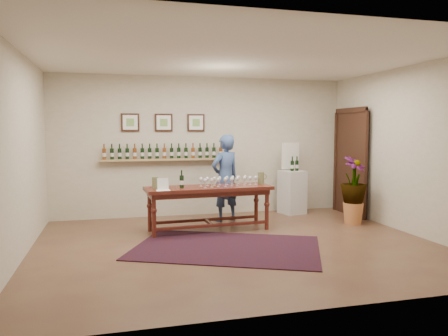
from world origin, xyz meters
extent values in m
plane|color=#553025|center=(0.00, 0.00, 0.00)|extent=(6.00, 6.00, 0.00)
plane|color=beige|center=(0.00, 2.50, 1.40)|extent=(6.00, 0.00, 6.00)
plane|color=beige|center=(0.00, -2.50, 1.40)|extent=(6.00, 0.00, 6.00)
plane|color=beige|center=(-3.00, 0.00, 1.40)|extent=(0.00, 5.00, 5.00)
plane|color=beige|center=(3.00, 0.00, 1.40)|extent=(0.00, 5.00, 5.00)
plane|color=white|center=(0.00, 0.00, 2.80)|extent=(6.00, 6.00, 0.00)
cube|color=tan|center=(-0.80, 2.41, 1.15)|extent=(2.50, 0.16, 0.04)
cube|color=black|center=(2.94, 1.70, 1.05)|extent=(0.10, 1.00, 2.10)
cube|color=black|center=(2.89, 1.70, 1.05)|extent=(0.04, 1.12, 2.22)
cube|color=black|center=(-1.45, 2.48, 1.88)|extent=(0.35, 0.03, 0.35)
cube|color=white|center=(-1.45, 2.46, 1.88)|extent=(0.28, 0.01, 0.28)
cube|color=#7BAA55|center=(-1.45, 2.45, 1.88)|extent=(0.15, 0.00, 0.15)
cube|color=black|center=(-0.80, 2.48, 1.88)|extent=(0.35, 0.03, 0.35)
cube|color=white|center=(-0.80, 2.46, 1.88)|extent=(0.28, 0.01, 0.28)
cube|color=#7BAA55|center=(-0.80, 2.45, 1.88)|extent=(0.15, 0.00, 0.15)
cube|color=black|center=(-0.15, 2.48, 1.88)|extent=(0.35, 0.03, 0.35)
cube|color=white|center=(-0.15, 2.46, 1.88)|extent=(0.28, 0.01, 0.28)
cube|color=#7BAA55|center=(-0.15, 2.45, 1.88)|extent=(0.15, 0.00, 0.15)
cube|color=#42110B|center=(-0.20, -0.14, 0.01)|extent=(3.18, 2.74, 0.01)
cube|color=#431810|center=(-0.21, 1.03, 0.74)|extent=(2.20, 0.81, 0.06)
cube|color=#431810|center=(-0.21, 1.03, 0.67)|extent=(2.07, 0.69, 0.10)
cylinder|color=#431810|center=(-1.18, 0.73, 0.35)|extent=(0.07, 0.07, 0.71)
cylinder|color=#431810|center=(0.78, 0.85, 0.35)|extent=(0.07, 0.07, 0.71)
cylinder|color=#431810|center=(-1.21, 1.22, 0.35)|extent=(0.07, 0.07, 0.71)
cylinder|color=#431810|center=(0.75, 1.34, 0.35)|extent=(0.07, 0.07, 0.71)
cube|color=#431810|center=(-0.20, 0.79, 0.14)|extent=(1.96, 0.16, 0.05)
cube|color=#431810|center=(-0.23, 1.28, 0.14)|extent=(1.96, 0.16, 0.05)
cube|color=#431810|center=(-0.21, 1.03, 0.14)|extent=(0.08, 0.49, 0.05)
cube|color=white|center=(-1.03, 0.76, 0.86)|extent=(0.22, 0.16, 0.20)
cube|color=silver|center=(1.80, 2.11, 0.45)|extent=(0.55, 0.55, 0.89)
cube|color=white|center=(1.81, 2.25, 1.20)|extent=(0.43, 0.14, 0.61)
cone|color=#C07640|center=(2.49, 0.87, 0.20)|extent=(0.37, 0.37, 0.39)
imported|color=#203917|center=(2.49, 0.87, 0.74)|extent=(0.78, 0.78, 0.68)
imported|color=#354D7E|center=(0.27, 1.75, 0.82)|extent=(0.71, 0.59, 1.65)
camera|label=1|loc=(-1.83, -6.22, 1.73)|focal=35.00mm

